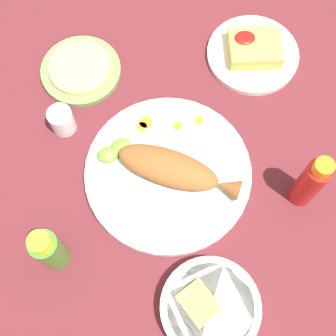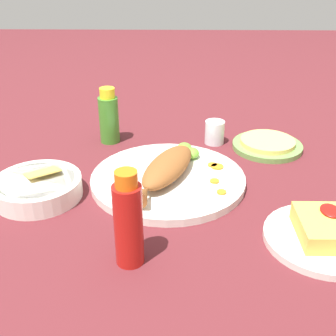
# 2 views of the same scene
# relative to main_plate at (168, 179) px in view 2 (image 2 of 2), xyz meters

# --- Properties ---
(ground_plane) EXTENTS (4.00, 4.00, 0.00)m
(ground_plane) POSITION_rel_main_plate_xyz_m (0.00, 0.00, -0.01)
(ground_plane) COLOR #561E23
(main_plate) EXTENTS (0.35, 0.35, 0.02)m
(main_plate) POSITION_rel_main_plate_xyz_m (0.00, 0.00, 0.00)
(main_plate) COLOR silver
(main_plate) RESTS_ON ground_plane
(fried_fish) EXTENTS (0.27, 0.16, 0.05)m
(fried_fish) POSITION_rel_main_plate_xyz_m (-0.01, 0.00, 0.03)
(fried_fish) COLOR brown
(fried_fish) RESTS_ON main_plate
(fork_near) EXTENTS (0.04, 0.19, 0.00)m
(fork_near) POSITION_rel_main_plate_xyz_m (-0.01, 0.09, 0.01)
(fork_near) COLOR silver
(fork_near) RESTS_ON main_plate
(fork_far) EXTENTS (0.05, 0.18, 0.00)m
(fork_far) POSITION_rel_main_plate_xyz_m (0.03, 0.09, 0.01)
(fork_far) COLOR silver
(fork_far) RESTS_ON main_plate
(carrot_slice_near) EXTENTS (0.02, 0.02, 0.00)m
(carrot_slice_near) POSITION_rel_main_plate_xyz_m (-0.07, -0.12, 0.01)
(carrot_slice_near) COLOR orange
(carrot_slice_near) RESTS_ON main_plate
(carrot_slice_mid) EXTENTS (0.02, 0.02, 0.00)m
(carrot_slice_mid) POSITION_rel_main_plate_xyz_m (-0.03, -0.10, 0.01)
(carrot_slice_mid) COLOR orange
(carrot_slice_mid) RESTS_ON main_plate
(carrot_slice_far) EXTENTS (0.02, 0.02, 0.00)m
(carrot_slice_far) POSITION_rel_main_plate_xyz_m (0.05, -0.11, 0.01)
(carrot_slice_far) COLOR orange
(carrot_slice_far) RESTS_ON main_plate
(carrot_slice_extra) EXTENTS (0.03, 0.03, 0.00)m
(carrot_slice_extra) POSITION_rel_main_plate_xyz_m (0.04, -0.12, 0.01)
(carrot_slice_extra) COLOR orange
(carrot_slice_extra) RESTS_ON main_plate
(lime_wedge_main) EXTENTS (0.04, 0.04, 0.02)m
(lime_wedge_main) POSITION_rel_main_plate_xyz_m (0.10, -0.06, 0.02)
(lime_wedge_main) COLOR #6BB233
(lime_wedge_main) RESTS_ON main_plate
(lime_wedge_side) EXTENTS (0.04, 0.04, 0.02)m
(lime_wedge_side) POSITION_rel_main_plate_xyz_m (0.12, -0.04, 0.02)
(lime_wedge_side) COLOR #6BB233
(lime_wedge_side) RESTS_ON main_plate
(hot_sauce_bottle_red) EXTENTS (0.05, 0.05, 0.18)m
(hot_sauce_bottle_red) POSITION_rel_main_plate_xyz_m (-0.27, 0.06, 0.07)
(hot_sauce_bottle_red) COLOR #B21914
(hot_sauce_bottle_red) RESTS_ON ground_plane
(hot_sauce_bottle_green) EXTENTS (0.05, 0.05, 0.15)m
(hot_sauce_bottle_green) POSITION_rel_main_plate_xyz_m (0.23, 0.17, 0.06)
(hot_sauce_bottle_green) COLOR #3D8428
(hot_sauce_bottle_green) RESTS_ON ground_plane
(salt_cup) EXTENTS (0.05, 0.05, 0.06)m
(salt_cup) POSITION_rel_main_plate_xyz_m (0.22, -0.12, 0.02)
(salt_cup) COLOR silver
(salt_cup) RESTS_ON ground_plane
(side_plate_fries) EXTENTS (0.22, 0.22, 0.01)m
(side_plate_fries) POSITION_rel_main_plate_xyz_m (-0.21, -0.29, -0.00)
(side_plate_fries) COLOR silver
(side_plate_fries) RESTS_ON ground_plane
(fries_pile) EXTENTS (0.12, 0.10, 0.04)m
(fries_pile) POSITION_rel_main_plate_xyz_m (-0.21, -0.29, 0.02)
(fries_pile) COLOR gold
(fries_pile) RESTS_ON side_plate_fries
(guacamole_bowl) EXTENTS (0.19, 0.19, 0.06)m
(guacamole_bowl) POSITION_rel_main_plate_xyz_m (-0.07, 0.28, 0.02)
(guacamole_bowl) COLOR white
(guacamole_bowl) RESTS_ON ground_plane
(tortilla_plate) EXTENTS (0.19, 0.19, 0.01)m
(tortilla_plate) POSITION_rel_main_plate_xyz_m (0.19, -0.26, -0.00)
(tortilla_plate) COLOR #6B9E4C
(tortilla_plate) RESTS_ON ground_plane
(tortilla_stack) EXTENTS (0.14, 0.14, 0.01)m
(tortilla_stack) POSITION_rel_main_plate_xyz_m (0.19, -0.26, 0.01)
(tortilla_stack) COLOR #E0C666
(tortilla_stack) RESTS_ON tortilla_plate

